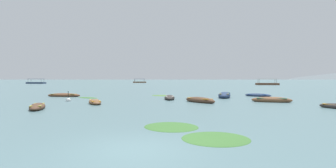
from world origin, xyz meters
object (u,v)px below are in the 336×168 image
rowboat_7 (224,95)px  rowboat_10 (95,102)px  rowboat_2 (226,94)px  rowboat_1 (271,100)px  mooring_buoy (68,100)px  rowboat_0 (258,95)px  rowboat_6 (200,100)px  ferry_0 (36,83)px  rowboat_4 (37,107)px  rowboat_3 (64,95)px  rowboat_9 (170,98)px  ferry_2 (267,84)px  ferry_1 (140,82)px

rowboat_7 → rowboat_10: bearing=-146.2°
rowboat_2 → rowboat_1: bearing=-77.9°
mooring_buoy → rowboat_0: bearing=22.6°
rowboat_6 → mooring_buoy: bearing=179.0°
rowboat_2 → mooring_buoy: bearing=-145.0°
rowboat_1 → ferry_0: bearing=130.2°
rowboat_4 → ferry_0: (-60.18, 101.50, 0.28)m
rowboat_3 → rowboat_9: 14.23m
rowboat_3 → ferry_2: size_ratio=0.53×
rowboat_6 → ferry_2: size_ratio=0.45×
rowboat_6 → rowboat_10: (-9.67, -2.05, -0.05)m
mooring_buoy → ferry_1: bearing=96.7°
ferry_1 → ferry_2: size_ratio=0.95×
rowboat_2 → ferry_2: 67.86m
rowboat_4 → rowboat_6: (12.59, 6.34, 0.03)m
rowboat_7 → mooring_buoy: mooring_buoy is taller
rowboat_7 → ferry_0: (-76.14, 88.47, 0.18)m
rowboat_2 → rowboat_4: size_ratio=0.94×
ferry_0 → rowboat_10: bearing=-57.0°
rowboat_2 → rowboat_6: (-4.50, -12.62, 0.05)m
rowboat_0 → rowboat_9: 12.40m
rowboat_0 → ferry_1: size_ratio=0.42×
ferry_0 → ferry_2: bearing=-10.8°
ferry_2 → rowboat_4: bearing=-117.4°
rowboat_2 → rowboat_4: bearing=-132.0°
rowboat_1 → ferry_0: size_ratio=0.45×
rowboat_7 → rowboat_10: rowboat_7 is taller
rowboat_9 → ferry_1: 126.08m
rowboat_2 → rowboat_6: bearing=-109.6°
rowboat_3 → rowboat_6: 18.40m
ferry_1 → rowboat_7: bearing=-75.3°
ferry_0 → mooring_buoy: (59.55, -94.93, -0.33)m
ferry_0 → ferry_1: same height
rowboat_3 → mooring_buoy: size_ratio=3.73×
rowboat_0 → ferry_1: 123.65m
rowboat_1 → ferry_2: size_ratio=0.47×
rowboat_0 → rowboat_9: bearing=-154.5°
mooring_buoy → rowboat_2: bearing=35.0°
rowboat_0 → rowboat_4: (-20.62, -15.40, 0.01)m
rowboat_1 → ferry_1: bearing=105.6°
rowboat_3 → rowboat_10: bearing=-51.5°
rowboat_0 → rowboat_10: bearing=-147.9°
rowboat_3 → ferry_2: 82.93m
rowboat_7 → ferry_1: size_ratio=0.57×
ferry_0 → ferry_1: (44.61, 32.14, 0.00)m
rowboat_0 → rowboat_4: bearing=-143.2°
rowboat_0 → ferry_2: ferry_2 is taller
ferry_1 → ferry_2: same height
ferry_0 → ferry_2: same height
ferry_1 → ferry_2: (58.04, -51.73, -0.00)m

